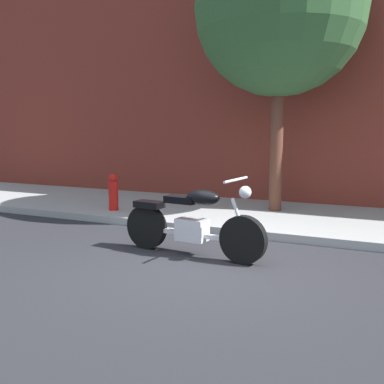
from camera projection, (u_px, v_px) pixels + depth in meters
The scene contains 6 objects.
ground_plane at pixel (212, 267), 6.15m from camera, with size 60.00×60.00×0.00m, color #28282D.
sidewalk at pixel (278, 218), 9.19m from camera, with size 19.19×3.29×0.14m, color #A0A0A0.
building_facade at pixel (304, 46), 10.39m from camera, with size 19.19×0.50×7.36m, color maroon.
motorcycle at pixel (192, 224), 6.67m from camera, with size 2.29×0.70×1.17m.
street_tree at pixel (280, 10), 9.08m from camera, with size 3.39×3.39×5.85m.
fire_hydrant at pixel (113, 195), 9.60m from camera, with size 0.20×0.20×0.91m.
Camera 1 is at (2.30, -5.50, 1.85)m, focal length 43.15 mm.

